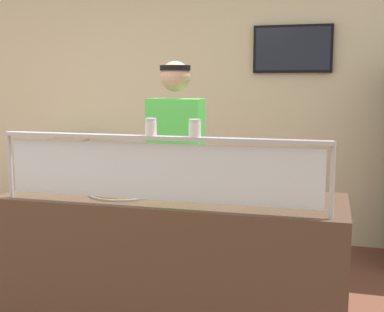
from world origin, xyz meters
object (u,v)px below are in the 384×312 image
at_px(pepper_flake_shaker, 195,129).
at_px(pizza_server, 117,188).
at_px(worker_figure, 176,168).
at_px(pizza_box_stack, 62,147).
at_px(parmesan_shaker, 151,128).
at_px(pizza_tray, 124,191).

bearing_deg(pepper_flake_shaker, pizza_server, 156.64).
distance_m(pizza_server, pepper_flake_shaker, 0.71).
bearing_deg(worker_figure, pepper_flake_shaker, -67.17).
xyz_separation_m(pepper_flake_shaker, pizza_box_stack, (-1.98, 2.14, -0.42)).
relative_size(parmesan_shaker, worker_figure, 0.05).
bearing_deg(pizza_tray, worker_figure, 78.38).
distance_m(pizza_tray, pizza_server, 0.05).
distance_m(pepper_flake_shaker, worker_figure, 1.03).
distance_m(pizza_server, pizza_box_stack, 2.39).
relative_size(parmesan_shaker, pizza_box_stack, 0.21).
relative_size(pizza_tray, pizza_box_stack, 0.95).
relative_size(worker_figure, pizza_box_stack, 3.93).
xyz_separation_m(pizza_tray, pizza_server, (-0.04, -0.02, 0.02)).
relative_size(pizza_server, pepper_flake_shaker, 3.04).
height_order(pizza_tray, pepper_flake_shaker, pepper_flake_shaker).
bearing_deg(worker_figure, parmesan_shaker, -81.37).
height_order(pizza_tray, parmesan_shaker, parmesan_shaker).
distance_m(pepper_flake_shaker, pizza_box_stack, 2.95).
relative_size(parmesan_shaker, pepper_flake_shaker, 1.01).
distance_m(parmesan_shaker, pizza_box_stack, 2.80).
relative_size(pizza_tray, parmesan_shaker, 4.60).
bearing_deg(parmesan_shaker, pepper_flake_shaker, 0.00).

